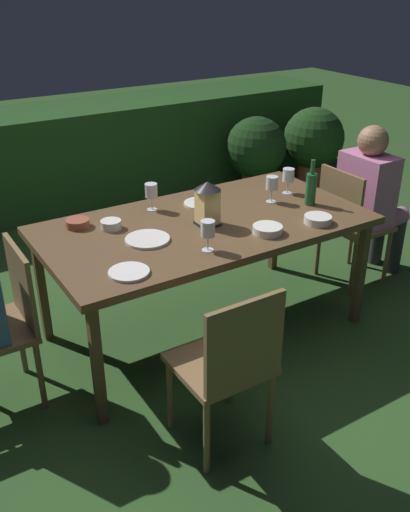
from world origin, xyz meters
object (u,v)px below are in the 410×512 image
at_px(dining_table, 205,230).
at_px(chair_side_left_a, 229,363).
at_px(potted_plant_corner, 313,141).
at_px(green_bottle_on_table, 311,188).
at_px(plate_b, 200,203).
at_px(bowl_salad, 318,219).
at_px(chair_head_far, 349,221).
at_px(lantern_centerpiece, 207,201).
at_px(wine_glass_d, 151,192).
at_px(plate_a, 147,239).
at_px(bowl_dip, 111,224).
at_px(plate_c, 129,272).
at_px(chair_head_near, 3,320).
at_px(wine_glass_a, 288,176).
at_px(bowl_bread, 78,223).
at_px(person_in_pink, 372,196).
at_px(potted_plant_by_hedge, 256,150).
at_px(bowl_olives, 268,229).
at_px(wine_glass_b, 208,230).
at_px(wine_glass_c, 272,184).

height_order(dining_table, chair_side_left_a, chair_side_left_a).
bearing_deg(potted_plant_corner, green_bottle_on_table, -132.71).
bearing_deg(plate_b, bowl_salad, -54.89).
distance_m(chair_head_far, lantern_centerpiece, 1.29).
bearing_deg(potted_plant_corner, wine_glass_d, -151.45).
relative_size(plate_a, plate_b, 1.18).
bearing_deg(bowl_dip, green_bottle_on_table, -14.37).
bearing_deg(bowl_salad, plate_b, 125.11).
bearing_deg(plate_a, plate_c, -130.36).
distance_m(chair_head_near, wine_glass_a, 1.97).
bearing_deg(wine_glass_a, bowl_bread, 171.48).
bearing_deg(potted_plant_corner, lantern_centerpiece, -143.65).
height_order(green_bottle_on_table, potted_plant_corner, green_bottle_on_table).
bearing_deg(person_in_pink, plate_b, 169.05).
bearing_deg(bowl_salad, wine_glass_a, 70.99).
xyz_separation_m(person_in_pink, potted_plant_by_hedge, (0.34, 1.83, -0.17)).
height_order(dining_table, potted_plant_corner, potted_plant_corner).
height_order(bowl_olives, potted_plant_corner, potted_plant_corner).
bearing_deg(wine_glass_b, plate_a, 127.94).
xyz_separation_m(chair_head_far, person_in_pink, (0.20, 0.00, 0.15)).
xyz_separation_m(bowl_dip, potted_plant_corner, (2.94, 1.55, -0.30)).
height_order(chair_side_left_a, plate_c, chair_side_left_a).
relative_size(chair_head_near, wine_glass_a, 5.15).
xyz_separation_m(person_in_pink, green_bottle_on_table, (-0.70, -0.11, 0.23)).
bearing_deg(chair_side_left_a, chair_head_near, 130.83).
height_order(bowl_bread, bowl_dip, bowl_dip).
distance_m(lantern_centerpiece, wine_glass_c, 0.55).
xyz_separation_m(wine_glass_c, bowl_salad, (0.02, -0.41, -0.09)).
bearing_deg(wine_glass_a, lantern_centerpiece, -167.38).
bearing_deg(bowl_bread, potted_plant_by_hedge, 32.06).
xyz_separation_m(wine_glass_c, wine_glass_d, (-0.71, 0.28, 0.00)).
bearing_deg(lantern_centerpiece, plate_a, -178.80).
bearing_deg(bowl_bread, person_in_pink, -8.90).
bearing_deg(person_in_pink, bowl_bread, 171.10).
bearing_deg(chair_head_far, bowl_salad, -151.12).
xyz_separation_m(dining_table, green_bottle_on_table, (0.71, -0.11, 0.16)).
xyz_separation_m(wine_glass_d, potted_plant_by_hedge, (1.92, 1.50, -0.40)).
relative_size(bowl_olives, bowl_bread, 1.24).
bearing_deg(potted_plant_by_hedge, bowl_dip, -144.09).
relative_size(wine_glass_b, wine_glass_d, 1.00).
bearing_deg(potted_plant_by_hedge, plate_b, -135.75).
xyz_separation_m(plate_c, bowl_dip, (0.14, 0.54, 0.02)).
relative_size(plate_b, bowl_dip, 1.77).
relative_size(wine_glass_d, plate_b, 0.81).
xyz_separation_m(plate_a, bowl_salad, (0.96, -0.31, 0.02)).
bearing_deg(chair_head_far, plate_c, -169.50).
bearing_deg(person_in_pink, chair_head_near, -180.00).
relative_size(bowl_bread, potted_plant_by_hedge, 0.17).
bearing_deg(plate_c, wine_glass_c, 18.50).
height_order(wine_glass_d, potted_plant_corner, wine_glass_d).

